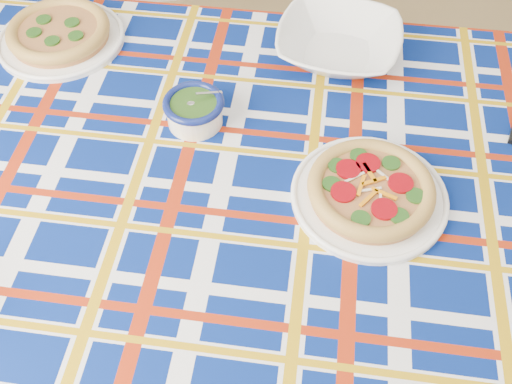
{
  "coord_description": "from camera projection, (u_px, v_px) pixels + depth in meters",
  "views": [
    {
      "loc": [
        -0.68,
        -0.48,
        1.65
      ],
      "look_at": [
        -0.58,
        0.16,
        0.8
      ],
      "focal_mm": 40.0,
      "sensor_mm": 36.0,
      "label": 1
    }
  ],
  "objects": [
    {
      "name": "dining_table",
      "position": [
        267.0,
        198.0,
        1.18
      ],
      "size": [
        1.89,
        1.48,
        0.78
      ],
      "rotation": [
        0.0,
        0.0,
        -0.3
      ],
      "color": "brown",
      "rests_on": "floor"
    },
    {
      "name": "floor",
      "position": [
        460.0,
        375.0,
        1.67
      ],
      "size": [
        4.0,
        4.0,
        0.0
      ],
      "primitive_type": "plane",
      "color": "olive",
      "rests_on": "ground"
    },
    {
      "name": "pesto_bowl",
      "position": [
        194.0,
        109.0,
        1.18
      ],
      "size": [
        0.16,
        0.16,
        0.08
      ],
      "primitive_type": null,
      "rotation": [
        0.0,
        0.0,
        -0.3
      ],
      "color": "#1A380F",
      "rests_on": "tablecloth"
    },
    {
      "name": "second_focaccia_plate",
      "position": [
        59.0,
        32.0,
        1.35
      ],
      "size": [
        0.36,
        0.36,
        0.06
      ],
      "primitive_type": null,
      "rotation": [
        0.0,
        0.0,
        -0.19
      ],
      "color": "#A96B3C",
      "rests_on": "tablecloth"
    },
    {
      "name": "tablecloth",
      "position": [
        267.0,
        190.0,
        1.16
      ],
      "size": [
        1.93,
        1.52,
        0.11
      ],
      "primitive_type": null,
      "rotation": [
        0.0,
        0.0,
        -0.3
      ],
      "color": "navy",
      "rests_on": "dining_table"
    },
    {
      "name": "main_focaccia_plate",
      "position": [
        371.0,
        189.0,
        1.06
      ],
      "size": [
        0.35,
        0.35,
        0.06
      ],
      "primitive_type": null,
      "rotation": [
        0.0,
        0.0,
        -0.15
      ],
      "color": "#A96B3C",
      "rests_on": "tablecloth"
    },
    {
      "name": "serving_bowl",
      "position": [
        338.0,
        43.0,
        1.31
      ],
      "size": [
        0.37,
        0.37,
        0.07
      ],
      "primitive_type": "imported",
      "rotation": [
        0.0,
        0.0,
        -0.42
      ],
      "color": "white",
      "rests_on": "tablecloth"
    }
  ]
}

